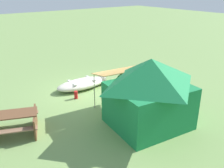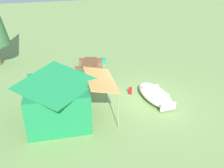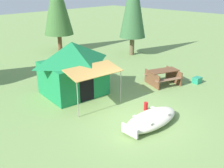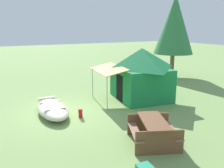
{
  "view_description": "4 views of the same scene",
  "coord_description": "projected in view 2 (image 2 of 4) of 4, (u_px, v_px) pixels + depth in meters",
  "views": [
    {
      "loc": [
        6.06,
        9.85,
        5.04
      ],
      "look_at": [
        0.21,
        2.07,
        1.15
      ],
      "focal_mm": 39.91,
      "sensor_mm": 36.0,
      "label": 1
    },
    {
      "loc": [
        -8.96,
        4.82,
        5.85
      ],
      "look_at": [
        0.59,
        1.37,
        0.92
      ],
      "focal_mm": 38.66,
      "sensor_mm": 36.0,
      "label": 2
    },
    {
      "loc": [
        -7.45,
        -5.91,
        5.27
      ],
      "look_at": [
        0.54,
        1.89,
        0.9
      ],
      "focal_mm": 41.93,
      "sensor_mm": 36.0,
      "label": 3
    },
    {
      "loc": [
        9.76,
        -2.93,
        3.69
      ],
      "look_at": [
        0.29,
        2.08,
        1.08
      ],
      "focal_mm": 37.97,
      "sensor_mm": 36.0,
      "label": 4
    }
  ],
  "objects": [
    {
      "name": "beached_rowboat",
      "position": [
        155.0,
        94.0,
        11.79
      ],
      "size": [
        2.76,
        1.27,
        0.48
      ],
      "color": "beige",
      "rests_on": "ground_plane"
    },
    {
      "name": "picnic_table",
      "position": [
        89.0,
        66.0,
        14.47
      ],
      "size": [
        2.04,
        1.95,
        0.8
      ],
      "color": "brown",
      "rests_on": "ground_plane"
    },
    {
      "name": "cooler_box",
      "position": [
        103.0,
        61.0,
        16.22
      ],
      "size": [
        0.5,
        0.41,
        0.34
      ],
      "primitive_type": "cube",
      "rotation": [
        0.0,
        0.0,
        3.06
      ],
      "color": "#249169",
      "rests_on": "ground_plane"
    },
    {
      "name": "fuel_can",
      "position": [
        130.0,
        91.0,
        12.28
      ],
      "size": [
        0.21,
        0.21,
        0.37
      ],
      "primitive_type": "cylinder",
      "rotation": [
        0.0,
        0.0,
        5.99
      ],
      "color": "red",
      "rests_on": "ground_plane"
    },
    {
      "name": "canvas_cabin_tent",
      "position": [
        57.0,
        90.0,
        9.74
      ],
      "size": [
        3.25,
        3.98,
        2.64
      ],
      "color": "#1A7F44",
      "rests_on": "ground_plane"
    },
    {
      "name": "ground_plane",
      "position": [
        143.0,
        102.0,
        11.62
      ],
      "size": [
        80.0,
        80.0,
        0.0
      ],
      "primitive_type": "plane",
      "color": "#789954"
    }
  ]
}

